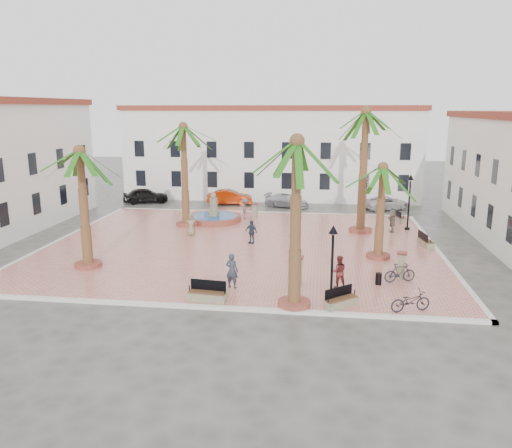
{
  "coord_description": "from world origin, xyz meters",
  "views": [
    {
      "loc": [
        5.29,
        -32.49,
        9.25
      ],
      "look_at": [
        1.0,
        0.0,
        1.6
      ],
      "focal_mm": 35.0,
      "sensor_mm": 36.0,
      "label": 1
    }
  ],
  "objects_px": {
    "bollard_se": "(298,270)",
    "pedestrian_east": "(392,221)",
    "car_red": "(230,197)",
    "bench_e": "(425,242)",
    "bicycle_b": "(400,273)",
    "bollard_n": "(255,211)",
    "palm_e": "(382,180)",
    "bollard_e": "(401,265)",
    "palm_nw": "(183,138)",
    "bench_ne": "(399,218)",
    "palm_sw": "(81,166)",
    "cyclist_a": "(232,271)",
    "pedestrian_north": "(245,208)",
    "pedestrian_fountain_b": "(251,232)",
    "litter_bin": "(379,279)",
    "car_black": "(145,195)",
    "bench_se": "(341,301)",
    "pedestrian_fountain_a": "(191,224)",
    "fountain": "(214,217)",
    "bicycle_a": "(410,301)",
    "palm_s": "(297,161)",
    "bench_s": "(207,295)",
    "car_silver": "(287,201)",
    "lamppost_e": "(410,192)",
    "lamppost_s": "(333,252)",
    "palm_ne": "(366,125)",
    "car_white": "(387,203)",
    "cyclist_b": "(339,272)"
  },
  "relations": [
    {
      "from": "bollard_se",
      "to": "pedestrian_east",
      "type": "distance_m",
      "value": 13.96
    },
    {
      "from": "car_red",
      "to": "bench_e",
      "type": "bearing_deg",
      "value": -137.1
    },
    {
      "from": "bicycle_b",
      "to": "bollard_n",
      "type": "bearing_deg",
      "value": 16.06
    },
    {
      "from": "palm_e",
      "to": "bollard_e",
      "type": "bearing_deg",
      "value": -77.63
    },
    {
      "from": "palm_nw",
      "to": "bollard_se",
      "type": "distance_m",
      "value": 16.81
    },
    {
      "from": "palm_nw",
      "to": "bench_ne",
      "type": "relative_size",
      "value": 4.38
    },
    {
      "from": "palm_sw",
      "to": "car_red",
      "type": "bearing_deg",
      "value": 77.54
    },
    {
      "from": "cyclist_a",
      "to": "pedestrian_north",
      "type": "height_order",
      "value": "cyclist_a"
    },
    {
      "from": "bicycle_b",
      "to": "pedestrian_fountain_b",
      "type": "bearing_deg",
      "value": 35.17
    },
    {
      "from": "litter_bin",
      "to": "car_black",
      "type": "distance_m",
      "value": 29.69
    },
    {
      "from": "bench_se",
      "to": "bicycle_b",
      "type": "xyz_separation_m",
      "value": [
        3.22,
        3.85,
        0.26
      ]
    },
    {
      "from": "palm_nw",
      "to": "pedestrian_fountain_a",
      "type": "xyz_separation_m",
      "value": [
        1.23,
        -3.09,
        -6.04
      ]
    },
    {
      "from": "fountain",
      "to": "bicycle_b",
      "type": "distance_m",
      "value": 18.58
    },
    {
      "from": "bollard_n",
      "to": "bollard_se",
      "type": "bearing_deg",
      "value": -74.37
    },
    {
      "from": "palm_nw",
      "to": "palm_sw",
      "type": "bearing_deg",
      "value": -104.83
    },
    {
      "from": "bench_se",
      "to": "bicycle_a",
      "type": "bearing_deg",
      "value": -43.22
    },
    {
      "from": "palm_s",
      "to": "bicycle_b",
      "type": "bearing_deg",
      "value": 36.39
    },
    {
      "from": "bench_s",
      "to": "pedestrian_fountain_a",
      "type": "xyz_separation_m",
      "value": [
        -4.01,
        12.28,
        0.54
      ]
    },
    {
      "from": "car_silver",
      "to": "bench_se",
      "type": "bearing_deg",
      "value": -152.78
    },
    {
      "from": "palm_s",
      "to": "lamppost_e",
      "type": "xyz_separation_m",
      "value": [
        7.74,
        16.22,
        -3.95
      ]
    },
    {
      "from": "palm_s",
      "to": "car_red",
      "type": "distance_m",
      "value": 27.12
    },
    {
      "from": "lamppost_s",
      "to": "bollard_se",
      "type": "distance_m",
      "value": 3.84
    },
    {
      "from": "palm_ne",
      "to": "bicycle_a",
      "type": "distance_m",
      "value": 16.83
    },
    {
      "from": "pedestrian_north",
      "to": "bench_ne",
      "type": "bearing_deg",
      "value": -96.9
    },
    {
      "from": "palm_e",
      "to": "car_white",
      "type": "height_order",
      "value": "palm_e"
    },
    {
      "from": "palm_nw",
      "to": "cyclist_b",
      "type": "bearing_deg",
      "value": -47.55
    },
    {
      "from": "palm_s",
      "to": "bench_ne",
      "type": "distance_m",
      "value": 21.52
    },
    {
      "from": "lamppost_s",
      "to": "car_red",
      "type": "height_order",
      "value": "lamppost_s"
    },
    {
      "from": "bollard_n",
      "to": "bicycle_b",
      "type": "height_order",
      "value": "bollard_n"
    },
    {
      "from": "bench_se",
      "to": "palm_ne",
      "type": "bearing_deg",
      "value": 41.89
    },
    {
      "from": "bench_ne",
      "to": "bollard_n",
      "type": "height_order",
      "value": "bollard_n"
    },
    {
      "from": "bench_se",
      "to": "pedestrian_fountain_b",
      "type": "bearing_deg",
      "value": 77.8
    },
    {
      "from": "bicycle_b",
      "to": "bench_ne",
      "type": "bearing_deg",
      "value": -25.79
    },
    {
      "from": "lamppost_s",
      "to": "car_silver",
      "type": "xyz_separation_m",
      "value": [
        -3.8,
        24.69,
        -2.22
      ]
    },
    {
      "from": "palm_s",
      "to": "bicycle_b",
      "type": "distance_m",
      "value": 9.21
    },
    {
      "from": "palm_nw",
      "to": "bollard_e",
      "type": "relative_size",
      "value": 5.47
    },
    {
      "from": "lamppost_e",
      "to": "cyclist_a",
      "type": "height_order",
      "value": "lamppost_e"
    },
    {
      "from": "palm_e",
      "to": "pedestrian_fountain_a",
      "type": "distance_m",
      "value": 14.12
    },
    {
      "from": "fountain",
      "to": "cyclist_a",
      "type": "xyz_separation_m",
      "value": [
        4.28,
        -15.24,
        0.6
      ]
    },
    {
      "from": "cyclist_a",
      "to": "lamppost_e",
      "type": "bearing_deg",
      "value": -112.78
    },
    {
      "from": "car_black",
      "to": "car_red",
      "type": "height_order",
      "value": "car_black"
    },
    {
      "from": "lamppost_s",
      "to": "pedestrian_fountain_a",
      "type": "relative_size",
      "value": 2.41
    },
    {
      "from": "pedestrian_fountain_b",
      "to": "lamppost_e",
      "type": "bearing_deg",
      "value": 54.79
    },
    {
      "from": "bench_e",
      "to": "litter_bin",
      "type": "height_order",
      "value": "bench_e"
    },
    {
      "from": "bench_e",
      "to": "car_silver",
      "type": "xyz_separation_m",
      "value": [
        -10.29,
        13.1,
        0.2
      ]
    },
    {
      "from": "palm_ne",
      "to": "lamppost_s",
      "type": "distance_m",
      "value": 16.14
    },
    {
      "from": "cyclist_a",
      "to": "pedestrian_fountain_a",
      "type": "relative_size",
      "value": 1.12
    },
    {
      "from": "palm_e",
      "to": "lamppost_e",
      "type": "bearing_deg",
      "value": 68.94
    },
    {
      "from": "bicycle_a",
      "to": "pedestrian_fountain_a",
      "type": "distance_m",
      "value": 18.27
    },
    {
      "from": "bench_s",
      "to": "pedestrian_fountain_b",
      "type": "bearing_deg",
      "value": 92.02
    }
  ]
}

